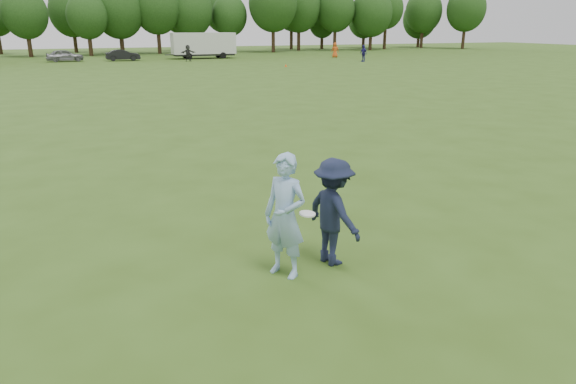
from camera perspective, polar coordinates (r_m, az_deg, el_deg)
name	(u,v)px	position (r m, az deg, el deg)	size (l,w,h in m)	color
ground	(337,275)	(8.90, 5.43, -9.17)	(200.00, 200.00, 0.00)	#324F16
thrower	(285,216)	(8.48, -0.32, -2.69)	(0.77, 0.51, 2.12)	#8CB2D8
defender	(333,212)	(8.98, 5.07, -2.23)	(1.24, 0.71, 1.92)	#171E34
player_far_b	(363,53)	(63.22, 8.37, 15.00)	(1.11, 0.46, 1.90)	navy
player_far_c	(335,50)	(70.61, 5.25, 15.43)	(0.96, 0.62, 1.96)	#D45019
player_far_d	(188,53)	(64.31, -11.05, 14.91)	(1.76, 0.56, 1.89)	#292929
car_e	(65,55)	(67.79, -23.56, 13.73)	(1.67, 4.15, 1.41)	slate
car_f	(123,55)	(67.09, -17.88, 14.27)	(1.40, 4.00, 1.32)	black
field_cone	(286,65)	(54.63, -0.24, 13.90)	(0.28, 0.28, 0.30)	#DA4B0B
disc_in_play	(307,214)	(8.37, 2.17, -2.44)	(0.33, 0.33, 0.06)	white
cargo_trailer	(203,44)	(69.37, -9.38, 15.89)	(9.00, 2.75, 3.20)	silver
treeline	(117,10)	(84.18, -18.43, 18.64)	(130.35, 18.39, 11.74)	#332114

